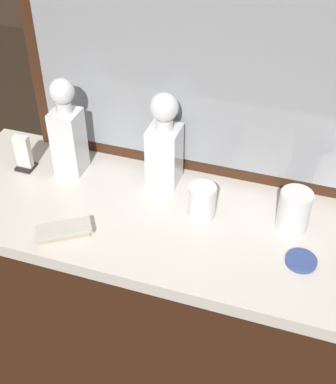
% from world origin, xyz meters
% --- Properties ---
extents(dresser, '(1.29, 0.48, 0.92)m').
position_xyz_m(dresser, '(0.00, 0.00, 0.46)').
color(dresser, '#381E11').
rests_on(dresser, ground_plane).
extents(dresser_mirror, '(0.97, 0.03, 0.78)m').
position_xyz_m(dresser_mirror, '(0.00, 0.22, 1.31)').
color(dresser_mirror, '#381E11').
rests_on(dresser_mirror, dresser).
extents(crystal_decanter_center, '(0.08, 0.08, 0.29)m').
position_xyz_m(crystal_decanter_center, '(-0.33, 0.11, 1.04)').
color(crystal_decanter_center, white).
rests_on(crystal_decanter_center, dresser).
extents(crystal_decanter_far_left, '(0.09, 0.09, 0.28)m').
position_xyz_m(crystal_decanter_far_left, '(-0.06, 0.14, 1.04)').
color(crystal_decanter_far_left, white).
rests_on(crystal_decanter_far_left, dresser).
extents(crystal_tumbler_center, '(0.07, 0.07, 0.09)m').
position_xyz_m(crystal_tumbler_center, '(0.08, 0.03, 0.97)').
color(crystal_tumbler_center, white).
rests_on(crystal_tumbler_center, dresser).
extents(crystal_tumbler_rear, '(0.08, 0.08, 0.11)m').
position_xyz_m(crystal_tumbler_rear, '(0.31, 0.06, 0.97)').
color(crystal_tumbler_rear, white).
rests_on(crystal_tumbler_rear, dresser).
extents(silver_brush_rear, '(0.14, 0.12, 0.02)m').
position_xyz_m(silver_brush_rear, '(-0.23, -0.15, 0.94)').
color(silver_brush_rear, '#B7A88C').
rests_on(silver_brush_rear, dresser).
extents(porcelain_dish, '(0.08, 0.08, 0.01)m').
position_xyz_m(porcelain_dish, '(0.35, -0.06, 0.93)').
color(porcelain_dish, '#33478C').
rests_on(porcelain_dish, dresser).
extents(napkin_holder, '(0.05, 0.05, 0.11)m').
position_xyz_m(napkin_holder, '(-0.46, 0.07, 0.97)').
color(napkin_holder, black).
rests_on(napkin_holder, dresser).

